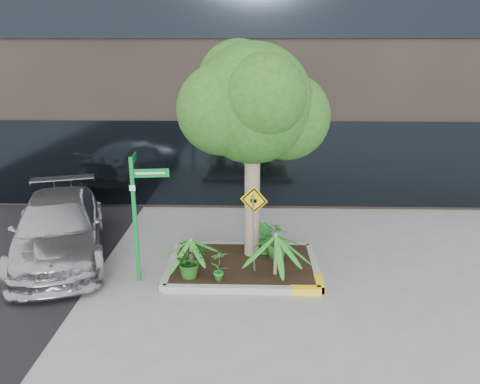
{
  "coord_description": "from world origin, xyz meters",
  "views": [
    {
      "loc": [
        0.41,
        -9.23,
        4.73
      ],
      "look_at": [
        0.14,
        0.2,
        1.83
      ],
      "focal_mm": 35.0,
      "sensor_mm": 36.0,
      "label": 1
    }
  ],
  "objects_px": {
    "tree": "(253,104)",
    "street_sign_post": "(137,205)",
    "cattle_sign": "(254,215)",
    "parked_car": "(59,228)"
  },
  "relations": [
    {
      "from": "tree",
      "to": "cattle_sign",
      "type": "distance_m",
      "value": 2.37
    },
    {
      "from": "cattle_sign",
      "to": "street_sign_post",
      "type": "bearing_deg",
      "value": -158.35
    },
    {
      "from": "tree",
      "to": "cattle_sign",
      "type": "xyz_separation_m",
      "value": [
        0.04,
        -0.96,
        -2.17
      ]
    },
    {
      "from": "tree",
      "to": "street_sign_post",
      "type": "distance_m",
      "value": 3.23
    },
    {
      "from": "tree",
      "to": "street_sign_post",
      "type": "xyz_separation_m",
      "value": [
        -2.35,
        -1.04,
        -1.95
      ]
    },
    {
      "from": "tree",
      "to": "parked_car",
      "type": "bearing_deg",
      "value": 178.91
    },
    {
      "from": "parked_car",
      "to": "cattle_sign",
      "type": "xyz_separation_m",
      "value": [
        4.57,
        -1.05,
        0.74
      ]
    },
    {
      "from": "parked_car",
      "to": "street_sign_post",
      "type": "height_order",
      "value": "street_sign_post"
    },
    {
      "from": "street_sign_post",
      "to": "cattle_sign",
      "type": "bearing_deg",
      "value": -4.88
    },
    {
      "from": "parked_car",
      "to": "tree",
      "type": "bearing_deg",
      "value": -19.1
    }
  ]
}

